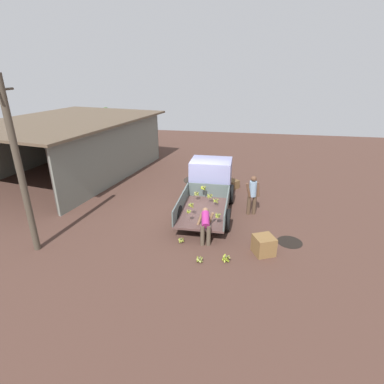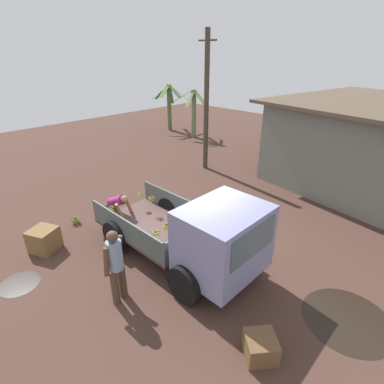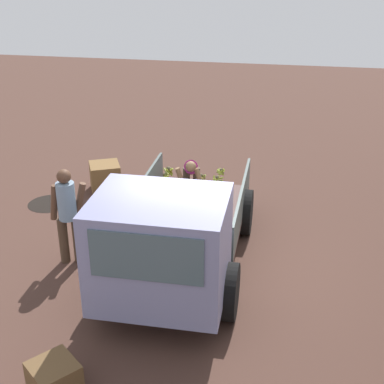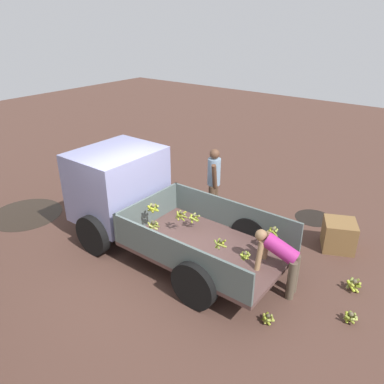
{
  "view_description": "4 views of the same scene",
  "coord_description": "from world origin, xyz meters",
  "px_view_note": "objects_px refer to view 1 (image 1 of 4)",
  "views": [
    {
      "loc": [
        -11.89,
        -1.91,
        5.81
      ],
      "look_at": [
        -0.87,
        0.06,
        1.21
      ],
      "focal_mm": 28.0,
      "sensor_mm": 36.0,
      "label": 1
    },
    {
      "loc": [
        4.56,
        -4.82,
        4.93
      ],
      "look_at": [
        -0.36,
        0.26,
        1.57
      ],
      "focal_mm": 28.0,
      "sensor_mm": 36.0,
      "label": 2
    },
    {
      "loc": [
        7.55,
        1.15,
        5.05
      ],
      "look_at": [
        -0.97,
        -0.42,
        1.06
      ],
      "focal_mm": 50.0,
      "sensor_mm": 36.0,
      "label": 3
    },
    {
      "loc": [
        -4.61,
        4.54,
        4.55
      ],
      "look_at": [
        -0.28,
        -1.13,
        1.18
      ],
      "focal_mm": 35.0,
      "sensor_mm": 36.0,
      "label": 4
    }
  ],
  "objects_px": {
    "person_worker_loading": "(205,224)",
    "wooden_crate_1": "(232,184)",
    "banana_bunch_on_ground_0": "(181,240)",
    "utility_pole": "(20,170)",
    "person_foreground_visitor": "(253,193)",
    "cargo_truck": "(210,182)",
    "banana_bunch_on_ground_1": "(226,258)",
    "wooden_crate_0": "(264,245)",
    "banana_bunch_on_ground_2": "(200,259)"
  },
  "relations": [
    {
      "from": "person_foreground_visitor",
      "to": "cargo_truck",
      "type": "bearing_deg",
      "value": -129.13
    },
    {
      "from": "cargo_truck",
      "to": "banana_bunch_on_ground_1",
      "type": "distance_m",
      "value": 4.69
    },
    {
      "from": "person_worker_loading",
      "to": "banana_bunch_on_ground_1",
      "type": "xyz_separation_m",
      "value": [
        -1.11,
        -0.84,
        -0.59
      ]
    },
    {
      "from": "wooden_crate_0",
      "to": "wooden_crate_1",
      "type": "bearing_deg",
      "value": 12.9
    },
    {
      "from": "person_worker_loading",
      "to": "wooden_crate_1",
      "type": "bearing_deg",
      "value": -16.46
    },
    {
      "from": "utility_pole",
      "to": "banana_bunch_on_ground_0",
      "type": "relative_size",
      "value": 24.8
    },
    {
      "from": "person_worker_loading",
      "to": "banana_bunch_on_ground_2",
      "type": "xyz_separation_m",
      "value": [
        -1.3,
        0.0,
        -0.61
      ]
    },
    {
      "from": "person_worker_loading",
      "to": "utility_pole",
      "type": "bearing_deg",
      "value": 95.74
    },
    {
      "from": "person_worker_loading",
      "to": "wooden_crate_0",
      "type": "height_order",
      "value": "person_worker_loading"
    },
    {
      "from": "cargo_truck",
      "to": "banana_bunch_on_ground_0",
      "type": "height_order",
      "value": "cargo_truck"
    },
    {
      "from": "utility_pole",
      "to": "wooden_crate_1",
      "type": "xyz_separation_m",
      "value": [
        7.01,
        -6.39,
        -2.69
      ]
    },
    {
      "from": "cargo_truck",
      "to": "utility_pole",
      "type": "relative_size",
      "value": 0.82
    },
    {
      "from": "wooden_crate_0",
      "to": "wooden_crate_1",
      "type": "distance_m",
      "value": 6.05
    },
    {
      "from": "utility_pole",
      "to": "banana_bunch_on_ground_2",
      "type": "height_order",
      "value": "utility_pole"
    },
    {
      "from": "banana_bunch_on_ground_0",
      "to": "utility_pole",
      "type": "bearing_deg",
      "value": 104.82
    },
    {
      "from": "banana_bunch_on_ground_2",
      "to": "cargo_truck",
      "type": "bearing_deg",
      "value": 3.25
    },
    {
      "from": "utility_pole",
      "to": "wooden_crate_0",
      "type": "relative_size",
      "value": 8.9
    },
    {
      "from": "utility_pole",
      "to": "person_foreground_visitor",
      "type": "height_order",
      "value": "utility_pole"
    },
    {
      "from": "utility_pole",
      "to": "person_foreground_visitor",
      "type": "bearing_deg",
      "value": -60.96
    },
    {
      "from": "person_foreground_visitor",
      "to": "banana_bunch_on_ground_2",
      "type": "distance_m",
      "value": 4.28
    },
    {
      "from": "utility_pole",
      "to": "banana_bunch_on_ground_1",
      "type": "xyz_separation_m",
      "value": [
        0.41,
        -6.53,
        -2.77
      ]
    },
    {
      "from": "banana_bunch_on_ground_0",
      "to": "banana_bunch_on_ground_2",
      "type": "relative_size",
      "value": 1.02
    },
    {
      "from": "person_foreground_visitor",
      "to": "wooden_crate_1",
      "type": "relative_size",
      "value": 3.23
    },
    {
      "from": "banana_bunch_on_ground_1",
      "to": "wooden_crate_0",
      "type": "height_order",
      "value": "wooden_crate_0"
    },
    {
      "from": "cargo_truck",
      "to": "banana_bunch_on_ground_1",
      "type": "bearing_deg",
      "value": -166.2
    },
    {
      "from": "person_foreground_visitor",
      "to": "person_worker_loading",
      "type": "bearing_deg",
      "value": -49.42
    },
    {
      "from": "cargo_truck",
      "to": "wooden_crate_1",
      "type": "distance_m",
      "value": 2.48
    },
    {
      "from": "person_foreground_visitor",
      "to": "banana_bunch_on_ground_1",
      "type": "distance_m",
      "value": 3.85
    },
    {
      "from": "person_worker_loading",
      "to": "banana_bunch_on_ground_1",
      "type": "height_order",
      "value": "person_worker_loading"
    },
    {
      "from": "banana_bunch_on_ground_1",
      "to": "wooden_crate_1",
      "type": "relative_size",
      "value": 0.53
    },
    {
      "from": "banana_bunch_on_ground_1",
      "to": "wooden_crate_1",
      "type": "xyz_separation_m",
      "value": [
        6.6,
        0.14,
        0.09
      ]
    },
    {
      "from": "person_foreground_visitor",
      "to": "banana_bunch_on_ground_0",
      "type": "height_order",
      "value": "person_foreground_visitor"
    },
    {
      "from": "cargo_truck",
      "to": "utility_pole",
      "type": "distance_m",
      "value": 7.53
    },
    {
      "from": "cargo_truck",
      "to": "person_worker_loading",
      "type": "xyz_separation_m",
      "value": [
        -3.35,
        -0.27,
        -0.32
      ]
    },
    {
      "from": "person_foreground_visitor",
      "to": "wooden_crate_0",
      "type": "relative_size",
      "value": 2.7
    },
    {
      "from": "wooden_crate_1",
      "to": "utility_pole",
      "type": "bearing_deg",
      "value": 137.65
    },
    {
      "from": "banana_bunch_on_ground_1",
      "to": "wooden_crate_0",
      "type": "distance_m",
      "value": 1.41
    },
    {
      "from": "utility_pole",
      "to": "wooden_crate_0",
      "type": "bearing_deg",
      "value": -81.86
    },
    {
      "from": "banana_bunch_on_ground_1",
      "to": "banana_bunch_on_ground_2",
      "type": "xyz_separation_m",
      "value": [
        -0.19,
        0.84,
        -0.02
      ]
    },
    {
      "from": "cargo_truck",
      "to": "utility_pole",
      "type": "xyz_separation_m",
      "value": [
        -4.87,
        5.42,
        1.87
      ]
    },
    {
      "from": "cargo_truck",
      "to": "person_foreground_visitor",
      "type": "bearing_deg",
      "value": -112.71
    },
    {
      "from": "wooden_crate_0",
      "to": "utility_pole",
      "type": "bearing_deg",
      "value": 98.14
    },
    {
      "from": "person_worker_loading",
      "to": "wooden_crate_1",
      "type": "distance_m",
      "value": 5.55
    },
    {
      "from": "utility_pole",
      "to": "banana_bunch_on_ground_0",
      "type": "distance_m",
      "value": 5.74
    },
    {
      "from": "person_foreground_visitor",
      "to": "wooden_crate_0",
      "type": "xyz_separation_m",
      "value": [
        -2.97,
        -0.4,
        -0.64
      ]
    },
    {
      "from": "person_foreground_visitor",
      "to": "wooden_crate_1",
      "type": "height_order",
      "value": "person_foreground_visitor"
    },
    {
      "from": "banana_bunch_on_ground_1",
      "to": "wooden_crate_0",
      "type": "bearing_deg",
      "value": -60.04
    },
    {
      "from": "utility_pole",
      "to": "wooden_crate_1",
      "type": "height_order",
      "value": "utility_pole"
    },
    {
      "from": "utility_pole",
      "to": "person_foreground_visitor",
      "type": "distance_m",
      "value": 8.62
    },
    {
      "from": "banana_bunch_on_ground_2",
      "to": "banana_bunch_on_ground_1",
      "type": "bearing_deg",
      "value": -77.23
    }
  ]
}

